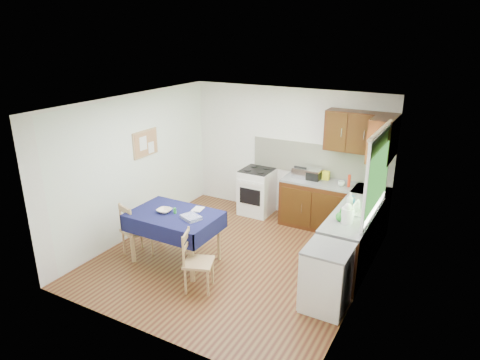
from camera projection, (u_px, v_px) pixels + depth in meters
The scene contains 33 objects.
floor at pixel (234, 258), 6.94m from camera, with size 4.20×4.20×0.00m, color #482013.
ceiling at pixel (233, 104), 6.11m from camera, with size 4.00×4.20×0.02m, color white.
wall_back at pixel (288, 153), 8.26m from camera, with size 4.00×0.02×2.50m, color white.
wall_front at pixel (141, 242), 4.79m from camera, with size 4.00×0.02×2.50m, color white.
wall_left at pixel (134, 166), 7.44m from camera, with size 0.02×4.20×2.50m, color white.
wall_right at pixel (366, 211), 5.62m from camera, with size 0.02×4.20×2.50m, color white.
base_cabinets at pixel (341, 222), 7.22m from camera, with size 1.90×2.30×0.86m.
worktop_back at pixel (334, 184), 7.66m from camera, with size 1.90×0.60×0.04m, color slate.
worktop_right at pixel (354, 214), 6.41m from camera, with size 0.60×1.70×0.04m, color slate.
worktop_corner at pixel (371, 191), 7.36m from camera, with size 0.60×0.60×0.04m, color slate.
splashback at pixel (319, 160), 7.97m from camera, with size 2.70×0.02×0.60m, color white.
upper_cabinets at pixel (366, 134), 7.12m from camera, with size 1.20×0.85×0.70m.
stove at pixel (257, 191), 8.50m from camera, with size 0.60×0.61×0.92m.
window at pixel (378, 167), 6.07m from camera, with size 0.04×1.48×1.26m.
fridge at pixel (326, 278), 5.57m from camera, with size 0.58×0.60×0.89m.
corkboard at pixel (145, 143), 7.56m from camera, with size 0.04×0.62×0.47m.
dining_table at pixel (174, 220), 6.62m from camera, with size 1.36×0.92×0.83m.
chair_far at pixel (134, 229), 6.85m from camera, with size 0.51×0.51×0.92m.
chair_near at pixel (195, 259), 5.97m from camera, with size 0.51×0.51×0.89m.
toaster at pixel (300, 173), 7.91m from camera, with size 0.28×0.17×0.22m.
sandwich_press at pixel (312, 174), 7.86m from camera, with size 0.32×0.28×0.19m.
sauce_bottle at pixel (349, 181), 7.44m from camera, with size 0.05×0.05×0.22m, color red.
yellow_packet at pixel (326, 175), 7.81m from camera, with size 0.12×0.08×0.16m, color gold.
dish_rack at pixel (356, 212), 6.41m from camera, with size 0.38×0.29×0.18m.
kettle at pixel (347, 214), 6.06m from camera, with size 0.18×0.18×0.30m.
cup at pixel (341, 184), 7.51m from camera, with size 0.12×0.12×0.09m, color silver.
soap_bottle_a at pixel (350, 201), 6.49m from camera, with size 0.11×0.11×0.28m, color white.
soap_bottle_b at pixel (352, 202), 6.58m from camera, with size 0.09×0.09×0.20m, color #1E72B4.
soap_bottle_c at pixel (341, 215), 6.12m from camera, with size 0.14×0.14×0.18m, color #268E2B.
plate_bowl at pixel (164, 211), 6.61m from camera, with size 0.22×0.22×0.05m, color beige.
book at pixel (193, 209), 6.73m from camera, with size 0.16×0.21×0.02m, color white.
spice_jar at pixel (175, 211), 6.56m from camera, with size 0.04×0.04×0.09m, color green.
tea_towel at pixel (191, 217), 6.38m from camera, with size 0.28×0.22×0.05m, color navy.
Camera 1 is at (3.04, -5.32, 3.51)m, focal length 32.00 mm.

